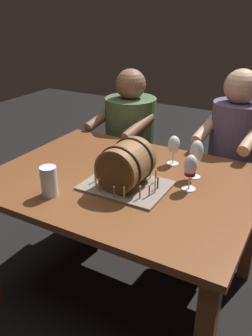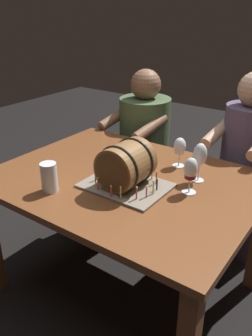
% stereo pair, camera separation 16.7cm
% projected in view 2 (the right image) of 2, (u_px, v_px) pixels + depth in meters
% --- Properties ---
extents(ground_plane, '(8.00, 8.00, 0.00)m').
position_uv_depth(ground_plane, '(125.00, 286.00, 2.11)').
color(ground_plane, black).
extents(dining_table, '(1.33, 1.02, 0.73)m').
position_uv_depth(dining_table, '(125.00, 195.00, 1.84)').
color(dining_table, brown).
rests_on(dining_table, ground).
extents(barrel_cake, '(0.40, 0.30, 0.23)m').
position_uv_depth(barrel_cake, '(126.00, 167.00, 1.67)').
color(barrel_cake, gray).
rests_on(barrel_cake, dining_table).
extents(wine_glass_red, '(0.07, 0.07, 0.18)m').
position_uv_depth(wine_glass_red, '(191.00, 170.00, 1.61)').
color(wine_glass_red, white).
rests_on(wine_glass_red, dining_table).
extents(wine_glass_empty, '(0.07, 0.07, 0.20)m').
position_uv_depth(wine_glass_empty, '(200.00, 155.00, 1.71)').
color(wine_glass_empty, white).
rests_on(wine_glass_empty, dining_table).
extents(wine_glass_white, '(0.07, 0.07, 0.16)m').
position_uv_depth(wine_glass_white, '(180.00, 147.00, 1.88)').
color(wine_glass_white, white).
rests_on(wine_glass_white, dining_table).
extents(beer_pint, '(0.08, 0.08, 0.14)m').
position_uv_depth(beer_pint, '(49.00, 178.00, 1.65)').
color(beer_pint, white).
rests_on(beer_pint, dining_table).
extents(person_seated_left, '(0.45, 0.52, 1.14)m').
position_uv_depth(person_seated_left, '(144.00, 150.00, 2.64)').
color(person_seated_left, '#2A3A24').
rests_on(person_seated_left, ground).
extents(person_seated_right, '(0.38, 0.48, 1.20)m').
position_uv_depth(person_seated_right, '(242.00, 175.00, 2.24)').
color(person_seated_right, '#372D40').
rests_on(person_seated_right, ground).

